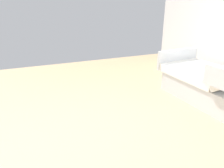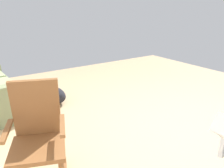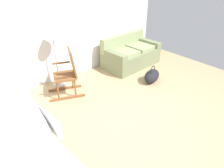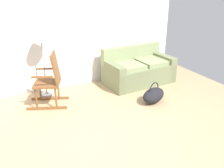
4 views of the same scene
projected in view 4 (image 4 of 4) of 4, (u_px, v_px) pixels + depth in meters
The scene contains 6 objects.
ground_plane at pixel (115, 147), 3.70m from camera, with size 6.79×6.79×0.00m, color tan.
back_wall at pixel (60, 28), 5.35m from camera, with size 5.63×0.10×2.70m, color white.
couch at pixel (138, 70), 5.94m from camera, with size 1.65×0.95×0.85m.
rocking_chair at pixel (50, 81), 4.79m from camera, with size 0.88×0.72×1.05m.
floor_lamp at pixel (41, 38), 4.92m from camera, with size 0.34×0.34×1.48m.
duffel_bag at pixel (154, 95), 5.00m from camera, with size 0.64×0.49×0.43m.
Camera 4 is at (-1.38, -2.73, 2.28)m, focal length 39.98 mm.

